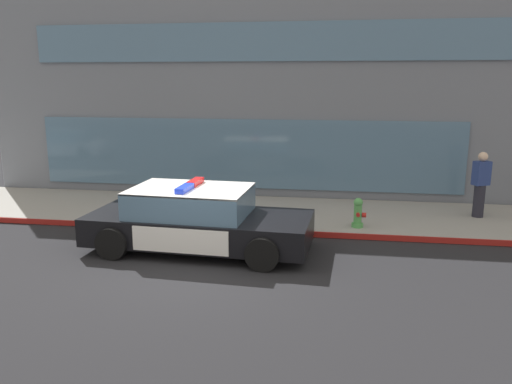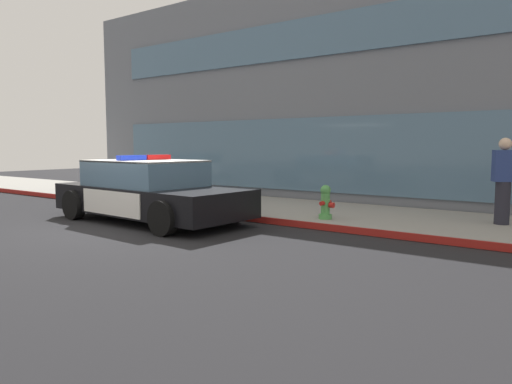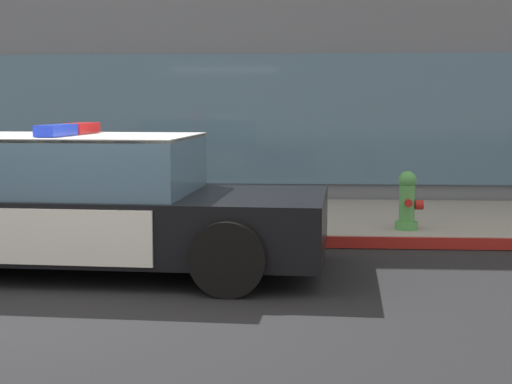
# 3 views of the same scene
# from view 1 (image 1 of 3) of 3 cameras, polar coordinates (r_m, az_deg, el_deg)

# --- Properties ---
(ground) EXTENTS (48.00, 48.00, 0.00)m
(ground) POSITION_cam_1_polar(r_m,az_deg,el_deg) (10.47, -6.00, -8.02)
(ground) COLOR black
(sidewalk) EXTENTS (48.00, 3.47, 0.15)m
(sidewalk) POSITION_cam_1_polar(r_m,az_deg,el_deg) (14.05, -1.98, -2.28)
(sidewalk) COLOR gray
(sidewalk) RESTS_ON ground
(curb_red_paint) EXTENTS (28.80, 0.04, 0.14)m
(curb_red_paint) POSITION_cam_1_polar(r_m,az_deg,el_deg) (12.40, -3.50, -4.32)
(curb_red_paint) COLOR maroon
(curb_red_paint) RESTS_ON ground
(storefront_building) EXTENTS (21.56, 9.93, 6.57)m
(storefront_building) POSITION_cam_1_polar(r_m,az_deg,el_deg) (20.03, 8.67, 11.31)
(storefront_building) COLOR slate
(storefront_building) RESTS_ON ground
(police_cruiser) EXTENTS (4.92, 2.37, 1.49)m
(police_cruiser) POSITION_cam_1_polar(r_m,az_deg,el_deg) (11.15, -6.65, -3.08)
(police_cruiser) COLOR black
(police_cruiser) RESTS_ON ground
(fire_hydrant) EXTENTS (0.34, 0.39, 0.73)m
(fire_hydrant) POSITION_cam_1_polar(r_m,az_deg,el_deg) (12.53, 11.39, -2.33)
(fire_hydrant) COLOR #4C994C
(fire_hydrant) RESTS_ON sidewalk
(pedestrian_on_sidewalk) EXTENTS (0.47, 0.41, 1.71)m
(pedestrian_on_sidewalk) POSITION_cam_1_polar(r_m,az_deg,el_deg) (14.33, 23.91, 0.78)
(pedestrian_on_sidewalk) COLOR #23232D
(pedestrian_on_sidewalk) RESTS_ON sidewalk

